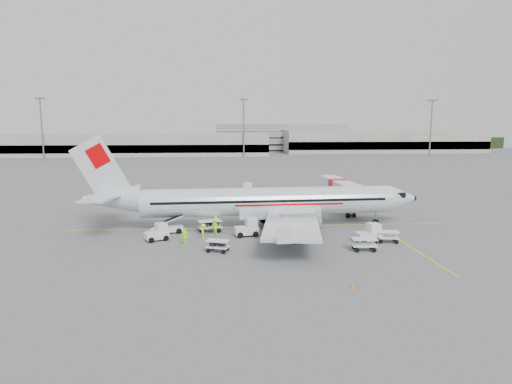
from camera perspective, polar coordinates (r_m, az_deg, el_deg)
ground at (r=49.77m, az=0.19°, el=-4.67°), size 360.00×360.00×0.00m
stripe_lead at (r=49.77m, az=0.19°, el=-4.67°), size 44.00×0.20×0.01m
stripe_cross at (r=45.64m, az=19.03°, el=-6.38°), size 0.20×20.00×0.01m
terminal_west at (r=181.93m, az=-16.24°, el=6.10°), size 110.00×22.00×9.00m
terminal_east at (r=207.11m, az=16.30°, el=6.51°), size 90.00×26.00×10.00m
parking_garage at (r=210.33m, az=3.20°, el=7.41°), size 62.00×24.00×14.00m
treeline at (r=223.45m, az=-3.75°, el=6.45°), size 300.00×3.00×6.00m
mast_west at (r=178.78m, az=-26.65°, el=7.58°), size 3.20×1.20×22.00m
mast_center at (r=166.50m, az=-1.66°, el=8.48°), size 3.20×1.20×22.00m
mast_east at (r=186.37m, az=22.27°, el=7.86°), size 3.20×1.20×22.00m
aircraft at (r=48.64m, az=1.81°, el=1.27°), size 38.98×31.09×10.45m
jet_bridge at (r=61.16m, az=10.91°, el=-0.30°), size 3.16×16.18×4.24m
belt_loader at (r=47.72m, az=-11.81°, el=-3.90°), size 4.82×2.40×2.50m
tug_fore at (r=44.58m, az=14.75°, el=-5.30°), size 2.60×1.70×1.88m
tug_mid at (r=45.48m, az=-1.30°, el=-4.73°), size 2.68×1.84×1.90m
tug_aft at (r=44.86m, az=-13.13°, el=-5.25°), size 2.59×2.16×1.74m
cart_loaded_a at (r=47.50m, az=-6.19°, el=-4.55°), size 2.81×2.03×1.32m
cart_loaded_b at (r=40.09m, az=-5.11°, el=-7.19°), size 2.41×1.89×1.10m
cart_empty_a at (r=41.53m, az=14.22°, el=-6.80°), size 2.36×1.50×1.18m
cart_empty_b at (r=45.12m, az=17.14°, el=-5.72°), size 2.41×1.71×1.15m
cone_nose at (r=56.00m, az=12.92°, el=-3.04°), size 0.41×0.41×0.67m
cone_port at (r=62.56m, az=-4.61°, el=-1.63°), size 0.42×0.42×0.69m
cone_stbd at (r=31.97m, az=12.68°, el=-12.03°), size 0.36×0.36×0.58m
crew_a at (r=47.93m, az=-5.35°, el=-4.13°), size 0.77×0.65×1.80m
crew_b at (r=46.21m, az=-5.53°, el=-4.69°), size 1.02×1.04×1.68m
crew_c at (r=44.60m, az=-7.02°, el=-5.25°), size 0.61×1.05×1.61m
crew_d at (r=42.40m, az=-9.39°, el=-5.91°), size 1.13×0.88×1.79m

